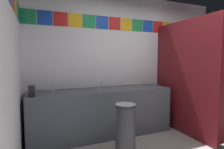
{
  "coord_description": "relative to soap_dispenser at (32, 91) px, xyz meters",
  "views": [
    {
      "loc": [
        -1.8,
        -1.56,
        1.37
      ],
      "look_at": [
        -0.68,
        1.14,
        1.12
      ],
      "focal_mm": 28.92,
      "sensor_mm": 36.0,
      "label": 1
    }
  ],
  "objects": [
    {
      "name": "soap_dispenser",
      "position": [
        0.0,
        0.0,
        0.0
      ],
      "size": [
        0.09,
        0.09,
        0.16
      ],
      "color": "black",
      "rests_on": "vanity_counter"
    },
    {
      "name": "faucet_left",
      "position": [
        0.31,
        0.27,
        -0.03
      ],
      "size": [
        0.04,
        0.1,
        0.14
      ],
      "color": "silver",
      "rests_on": "vanity_counter"
    },
    {
      "name": "stall_divider",
      "position": [
        2.72,
        -0.52,
        0.12
      ],
      "size": [
        0.92,
        1.5,
        2.07
      ],
      "color": "maroon",
      "rests_on": "ground_plane"
    },
    {
      "name": "vanity_counter",
      "position": [
        1.15,
        0.18,
        -0.48
      ],
      "size": [
        2.51,
        0.6,
        0.83
      ],
      "color": "#4C515B",
      "rests_on": "ground_plane"
    },
    {
      "name": "faucet_center",
      "position": [
        1.15,
        0.27,
        -0.03
      ],
      "size": [
        0.04,
        0.1,
        0.14
      ],
      "color": "silver",
      "rests_on": "vanity_counter"
    },
    {
      "name": "wall_back",
      "position": [
        1.89,
        0.52,
        0.42
      ],
      "size": [
        4.09,
        0.09,
        2.65
      ],
      "color": "silver",
      "rests_on": "ground_plane"
    },
    {
      "name": "toilet",
      "position": [
        3.12,
        0.12,
        -0.61
      ],
      "size": [
        0.39,
        0.49,
        0.74
      ],
      "color": "white",
      "rests_on": "ground_plane"
    },
    {
      "name": "trash_bin",
      "position": [
        1.2,
        -0.62,
        -0.54
      ],
      "size": [
        0.29,
        0.29,
        0.75
      ],
      "color": "#333338",
      "rests_on": "ground_plane"
    },
    {
      "name": "faucet_right",
      "position": [
        1.99,
        0.27,
        -0.03
      ],
      "size": [
        0.04,
        0.1,
        0.14
      ],
      "color": "silver",
      "rests_on": "vanity_counter"
    }
  ]
}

